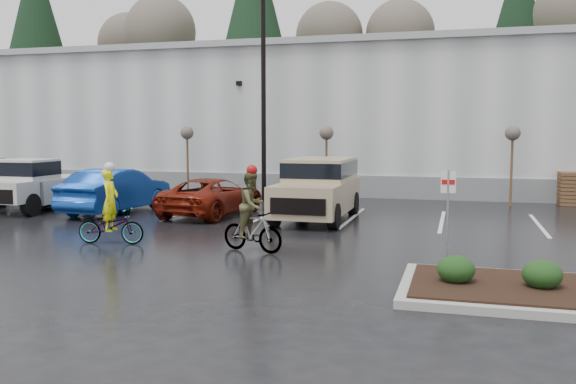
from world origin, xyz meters
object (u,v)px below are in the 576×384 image
(sapling_east, at_px, (513,137))
(car_red, at_px, (213,196))
(cyclist_hivis, at_px, (111,218))
(pallet_stack_a, at_px, (575,189))
(suv_tan, at_px, (317,189))
(sapling_mid, at_px, (326,137))
(fire_lane_sign, at_px, (448,208))
(pickup_white, at_px, (42,184))
(cyclist_olive, at_px, (252,220))
(sapling_west, at_px, (187,137))
(car_blue, at_px, (117,191))
(lamppost, at_px, (263,66))

(sapling_east, bearing_deg, car_red, -151.78)
(sapling_east, bearing_deg, cyclist_hivis, -133.34)
(pallet_stack_a, distance_m, suv_tan, 11.32)
(sapling_mid, height_order, cyclist_hivis, sapling_mid)
(suv_tan, bearing_deg, car_red, 177.62)
(pallet_stack_a, bearing_deg, fire_lane_sign, -108.81)
(pickup_white, bearing_deg, cyclist_olive, -28.49)
(sapling_west, bearing_deg, car_blue, -90.38)
(lamppost, distance_m, cyclist_olive, 11.99)
(lamppost, xyz_separation_m, pallet_stack_a, (12.50, 2.00, -5.01))
(cyclist_olive, bearing_deg, cyclist_hivis, 105.69)
(suv_tan, bearing_deg, pallet_stack_a, 36.64)
(sapling_east, distance_m, car_red, 12.00)
(sapling_west, relative_size, car_red, 0.67)
(fire_lane_sign, xyz_separation_m, car_red, (-8.22, 7.21, -0.74))
(suv_tan, bearing_deg, cyclist_hivis, -126.63)
(sapling_mid, relative_size, car_red, 0.67)
(cyclist_hivis, bearing_deg, lamppost, -13.40)
(pickup_white, distance_m, cyclist_hivis, 8.66)
(sapling_mid, relative_size, pallet_stack_a, 2.37)
(car_blue, bearing_deg, lamppost, -125.67)
(sapling_east, relative_size, fire_lane_sign, 1.45)
(lamppost, bearing_deg, car_red, -95.22)
(lamppost, distance_m, pickup_white, 9.98)
(pickup_white, bearing_deg, fire_lane_sign, -24.73)
(sapling_east, bearing_deg, lamppost, -174.29)
(suv_tan, bearing_deg, sapling_east, 41.16)
(sapling_east, bearing_deg, suv_tan, -138.84)
(car_blue, bearing_deg, cyclist_olive, 145.71)
(lamppost, distance_m, suv_tan, 7.48)
(car_red, bearing_deg, cyclist_hivis, 92.04)
(sapling_east, xyz_separation_m, cyclist_hivis, (-10.85, -11.50, -2.05))
(lamppost, xyz_separation_m, car_red, (-0.42, -4.59, -5.02))
(sapling_east, xyz_separation_m, car_red, (-10.42, -5.59, -2.07))
(car_red, bearing_deg, pallet_stack_a, -146.73)
(sapling_west, height_order, cyclist_olive, sapling_west)
(suv_tan, bearing_deg, lamppost, 125.75)
(lamppost, height_order, cyclist_olive, lamppost)
(car_red, relative_size, suv_tan, 0.93)
(sapling_mid, distance_m, cyclist_hivis, 12.15)
(pickup_white, distance_m, car_blue, 3.34)
(sapling_east, height_order, suv_tan, sapling_east)
(sapling_mid, relative_size, cyclist_hivis, 1.47)
(fire_lane_sign, bearing_deg, cyclist_hivis, 171.45)
(sapling_east, xyz_separation_m, pallet_stack_a, (2.50, 1.00, -2.05))
(pallet_stack_a, bearing_deg, cyclist_olive, -126.91)
(sapling_west, height_order, cyclist_hivis, sapling_west)
(car_red, bearing_deg, sapling_west, -51.13)
(lamppost, height_order, sapling_east, lamppost)
(car_blue, distance_m, suv_tan, 7.47)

